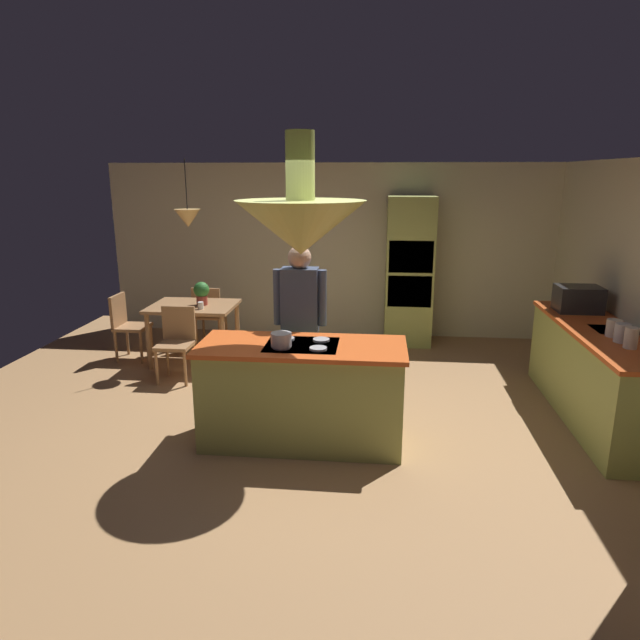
% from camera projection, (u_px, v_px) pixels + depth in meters
% --- Properties ---
extents(ground, '(8.16, 8.16, 0.00)m').
position_uv_depth(ground, '(305.00, 431.00, 5.33)').
color(ground, '#AD7F51').
extents(wall_back, '(6.80, 0.10, 2.55)m').
position_uv_depth(wall_back, '(334.00, 251.00, 8.33)').
color(wall_back, beige).
rests_on(wall_back, ground).
extents(kitchen_island, '(1.85, 0.79, 0.95)m').
position_uv_depth(kitchen_island, '(302.00, 393.00, 5.02)').
color(kitchen_island, '#A8B259').
rests_on(kitchen_island, ground).
extents(counter_run_right, '(0.73, 2.47, 0.93)m').
position_uv_depth(counter_run_right, '(597.00, 373.00, 5.50)').
color(counter_run_right, '#A8B259').
rests_on(counter_run_right, ground).
extents(oven_tower, '(0.66, 0.62, 2.10)m').
position_uv_depth(oven_tower, '(409.00, 271.00, 7.88)').
color(oven_tower, '#A8B259').
rests_on(oven_tower, ground).
extents(dining_table, '(1.08, 0.84, 0.76)m').
position_uv_depth(dining_table, '(194.00, 313.00, 7.16)').
color(dining_table, '#A37349').
rests_on(dining_table, ground).
extents(person_at_island, '(0.53, 0.23, 1.72)m').
position_uv_depth(person_at_island, '(300.00, 319.00, 5.54)').
color(person_at_island, tan).
rests_on(person_at_island, ground).
extents(range_hood, '(1.10, 1.10, 1.00)m').
position_uv_depth(range_hood, '(301.00, 224.00, 4.64)').
color(range_hood, '#A8B259').
extents(pendant_light_over_table, '(0.32, 0.32, 0.82)m').
position_uv_depth(pendant_light_over_table, '(188.00, 218.00, 6.86)').
color(pendant_light_over_table, '#E0B266').
extents(chair_facing_island, '(0.40, 0.40, 0.87)m').
position_uv_depth(chair_facing_island, '(177.00, 338.00, 6.58)').
color(chair_facing_island, '#A37349').
rests_on(chair_facing_island, ground).
extents(chair_by_back_wall, '(0.40, 0.40, 0.87)m').
position_uv_depth(chair_by_back_wall, '(209.00, 312.00, 7.82)').
color(chair_by_back_wall, '#A37349').
rests_on(chair_by_back_wall, ground).
extents(chair_at_corner, '(0.40, 0.40, 0.87)m').
position_uv_depth(chair_at_corner, '(127.00, 322.00, 7.29)').
color(chair_at_corner, '#A37349').
rests_on(chair_at_corner, ground).
extents(potted_plant_on_table, '(0.20, 0.20, 0.30)m').
position_uv_depth(potted_plant_on_table, '(202.00, 292.00, 7.09)').
color(potted_plant_on_table, '#99382D').
rests_on(potted_plant_on_table, dining_table).
extents(cup_on_table, '(0.07, 0.07, 0.09)m').
position_uv_depth(cup_on_table, '(201.00, 305.00, 6.91)').
color(cup_on_table, white).
rests_on(cup_on_table, dining_table).
extents(canister_flour, '(0.11, 0.11, 0.18)m').
position_uv_depth(canister_flour, '(631.00, 338.00, 4.78)').
color(canister_flour, silver).
rests_on(canister_flour, counter_run_right).
extents(canister_sugar, '(0.13, 0.13, 0.17)m').
position_uv_depth(canister_sugar, '(622.00, 333.00, 4.95)').
color(canister_sugar, silver).
rests_on(canister_sugar, counter_run_right).
extents(canister_tea, '(0.14, 0.14, 0.16)m').
position_uv_depth(canister_tea, '(614.00, 328.00, 5.13)').
color(canister_tea, silver).
rests_on(canister_tea, counter_run_right).
extents(microwave_on_counter, '(0.46, 0.36, 0.28)m').
position_uv_depth(microwave_on_counter, '(578.00, 299.00, 6.05)').
color(microwave_on_counter, '#232326').
rests_on(microwave_on_counter, counter_run_right).
extents(cooking_pot_on_cooktop, '(0.18, 0.18, 0.12)m').
position_uv_depth(cooking_pot_on_cooktop, '(281.00, 340.00, 4.77)').
color(cooking_pot_on_cooktop, '#B2B2B7').
rests_on(cooking_pot_on_cooktop, kitchen_island).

